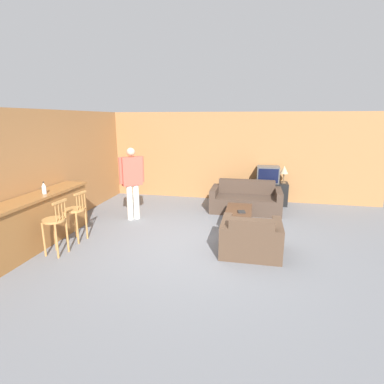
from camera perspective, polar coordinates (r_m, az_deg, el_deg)
name	(u,v)px	position (r m, az deg, el deg)	size (l,w,h in m)	color
ground_plane	(191,246)	(5.92, -0.13, -10.20)	(24.00, 24.00, 0.00)	slate
wall_back	(217,156)	(9.10, 4.69, 6.77)	(9.40, 0.08, 2.60)	#9E6B3D
wall_left	(75,164)	(8.01, -21.36, 4.91)	(0.08, 8.67, 2.60)	#9E6B3D
bar_counter	(39,220)	(6.51, -27.15, -4.79)	(0.55, 2.67, 1.00)	brown
bar_chair_near	(55,225)	(5.90, -24.65, -5.66)	(0.42, 0.42, 1.02)	#B77F42
bar_chair_mid	(76,214)	(6.40, -21.28, -3.86)	(0.43, 0.43, 1.02)	#B77F42
couch_far	(246,201)	(8.12, 10.19, -1.61)	(1.83, 0.96, 0.78)	#423328
armchair_near	(251,239)	(5.59, 11.13, -8.81)	(1.08, 0.91, 0.76)	#4C3828
coffee_table	(239,212)	(6.91, 8.91, -3.71)	(0.57, 1.02, 0.41)	#472D1E
tv_unit	(267,193)	(8.89, 14.06, -0.22)	(1.14, 0.51, 0.64)	black
tv	(268,174)	(8.77, 14.27, 3.27)	(0.61, 0.47, 0.46)	#4C4C4C
bottle	(44,188)	(6.43, -26.36, 0.61)	(0.08, 0.08, 0.24)	silver
book_on_table	(241,212)	(6.66, 9.40, -3.72)	(0.19, 0.19, 0.03)	black
table_lamp	(284,170)	(8.78, 17.15, 3.94)	(0.23, 0.23, 0.49)	brown
person_by_window	(132,180)	(7.30, -11.36, 2.32)	(0.49, 0.44, 1.75)	silver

